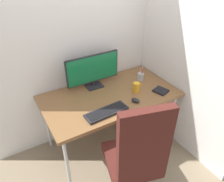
% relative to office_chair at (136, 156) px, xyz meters
% --- Properties ---
extents(ground_plane, '(8.00, 8.00, 0.00)m').
position_rel_office_chair_xyz_m(ground_plane, '(0.19, 0.76, -0.62)').
color(ground_plane, gray).
extents(wall_back, '(2.54, 0.04, 2.80)m').
position_rel_office_chair_xyz_m(wall_back, '(0.19, 1.19, 0.78)').
color(wall_back, white).
rests_on(wall_back, ground_plane).
extents(wall_side_right, '(0.04, 1.88, 2.80)m').
position_rel_office_chair_xyz_m(wall_side_right, '(0.95, 0.61, 0.78)').
color(wall_side_right, white).
rests_on(wall_side_right, ground_plane).
extents(desk, '(1.47, 0.80, 0.73)m').
position_rel_office_chair_xyz_m(desk, '(0.19, 0.76, 0.07)').
color(desk, brown).
rests_on(desk, ground_plane).
extents(office_chair, '(0.60, 0.63, 1.20)m').
position_rel_office_chair_xyz_m(office_chair, '(0.00, 0.00, 0.00)').
color(office_chair, black).
rests_on(office_chair, ground_plane).
extents(monitor, '(0.63, 0.15, 0.39)m').
position_rel_office_chair_xyz_m(monitor, '(0.12, 1.02, 0.33)').
color(monitor, black).
rests_on(monitor, desk).
extents(keyboard, '(0.44, 0.17, 0.03)m').
position_rel_office_chair_xyz_m(keyboard, '(-0.00, 0.50, 0.13)').
color(keyboard, black).
rests_on(keyboard, desk).
extents(mouse, '(0.09, 0.11, 0.04)m').
position_rel_office_chair_xyz_m(mouse, '(0.35, 0.51, 0.14)').
color(mouse, black).
rests_on(mouse, desk).
extents(pen_holder, '(0.08, 0.08, 0.18)m').
position_rel_office_chair_xyz_m(pen_holder, '(0.67, 0.85, 0.17)').
color(pen_holder, '#B2B5BA').
rests_on(pen_holder, desk).
extents(notebook, '(0.17, 0.18, 0.02)m').
position_rel_office_chair_xyz_m(notebook, '(0.71, 0.53, 0.13)').
color(notebook, black).
rests_on(notebook, desk).
extents(coffee_mug, '(0.11, 0.08, 0.11)m').
position_rel_office_chair_xyz_m(coffee_mug, '(0.47, 0.67, 0.17)').
color(coffee_mug, orange).
rests_on(coffee_mug, desk).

